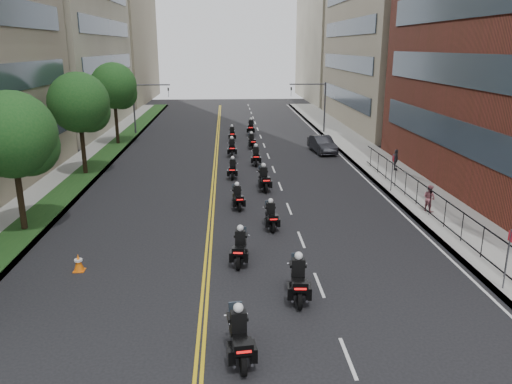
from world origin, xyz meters
TOP-DOWN VIEW (x-y plane):
  - ground at (0.00, 0.00)m, footprint 160.00×160.00m
  - sidewalk_right at (12.00, 25.00)m, footprint 4.00×90.00m
  - sidewalk_left at (-12.00, 25.00)m, footprint 4.00×90.00m
  - grass_strip at (-11.20, 25.00)m, footprint 2.00×90.00m
  - building_right_far at (21.50, 78.00)m, footprint 15.00×28.00m
  - building_left_far at (-22.00, 78.00)m, footprint 16.00×28.00m
  - iron_fence at (11.00, 12.00)m, footprint 0.05×28.00m
  - street_trees at (-11.05, 18.61)m, footprint 4.40×38.40m
  - traffic_signal_right at (9.54, 42.00)m, footprint 4.09×0.20m
  - traffic_signal_left at (-9.54, 42.00)m, footprint 4.09×0.20m
  - motorcycle_0 at (-0.20, 0.17)m, footprint 0.71×2.51m
  - motorcycle_1 at (2.17, 3.93)m, footprint 0.66×2.55m
  - motorcycle_2 at (0.04, 7.42)m, footprint 0.70×2.37m
  - motorcycle_3 at (1.81, 11.74)m, footprint 0.57×2.23m
  - motorcycle_4 at (0.10, 15.30)m, footprint 0.66×2.18m
  - motorcycle_5 at (1.98, 19.16)m, footprint 0.68×2.51m
  - motorcycle_6 at (-0.07, 22.53)m, footprint 0.56×2.22m
  - motorcycle_7 at (1.90, 26.66)m, footprint 0.56×2.38m
  - motorcycle_8 at (-0.02, 30.19)m, footprint 0.55×2.42m
  - motorcycle_9 at (1.91, 33.56)m, footprint 0.66×2.18m
  - motorcycle_10 at (0.09, 37.85)m, footprint 0.51×2.23m
  - motorcycle_11 at (2.23, 41.39)m, footprint 0.68×2.52m
  - parked_sedan at (8.27, 31.27)m, footprint 2.18×4.75m
  - pedestrian_b at (11.20, 13.65)m, footprint 0.89×0.96m
  - pedestrian_c at (12.55, 23.60)m, footprint 0.72×1.03m
  - traffic_cone at (-7.00, 6.96)m, footprint 0.47×0.47m

SIDE VIEW (x-z plane):
  - ground at x=0.00m, z-range 0.00..0.00m
  - sidewalk_right at x=12.00m, z-range 0.00..0.15m
  - sidewalk_left at x=-12.00m, z-range 0.00..0.15m
  - grass_strip at x=-11.20m, z-range 0.15..0.19m
  - traffic_cone at x=-7.00m, z-range -0.01..0.77m
  - motorcycle_4 at x=0.10m, z-range -0.17..1.44m
  - motorcycle_9 at x=1.91m, z-range -0.17..1.45m
  - motorcycle_6 at x=-0.07m, z-range -0.17..1.47m
  - motorcycle_3 at x=1.81m, z-range -0.17..1.47m
  - motorcycle_10 at x=0.09m, z-range -0.17..1.47m
  - motorcycle_2 at x=0.04m, z-range -0.18..1.57m
  - motorcycle_7 at x=1.90m, z-range -0.18..1.57m
  - motorcycle_8 at x=-0.02m, z-range -0.19..1.60m
  - motorcycle_5 at x=1.98m, z-range -0.19..1.66m
  - motorcycle_0 at x=-0.20m, z-range -0.19..1.66m
  - motorcycle_11 at x=2.23m, z-range -0.20..1.66m
  - motorcycle_1 at x=2.17m, z-range -0.20..1.68m
  - parked_sedan at x=8.27m, z-range 0.00..1.51m
  - iron_fence at x=11.00m, z-range 0.15..1.65m
  - pedestrian_b at x=11.20m, z-range 0.15..1.72m
  - pedestrian_c at x=12.55m, z-range 0.15..1.78m
  - traffic_signal_right at x=9.54m, z-range 0.90..6.50m
  - traffic_signal_left at x=-9.54m, z-range 0.90..6.50m
  - street_trees at x=-11.05m, z-range 1.14..9.12m
  - building_right_far at x=21.50m, z-range 0.00..26.00m
  - building_left_far at x=-22.00m, z-range 0.00..26.00m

